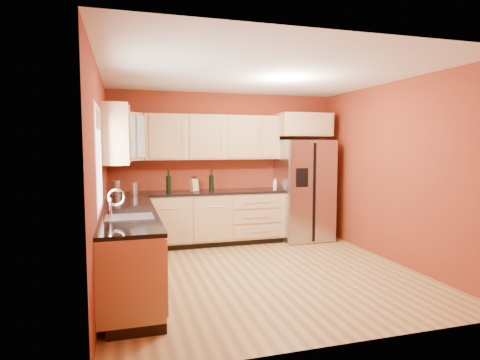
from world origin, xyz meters
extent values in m
plane|color=olive|center=(0.00, 0.00, 0.00)|extent=(4.00, 4.00, 0.00)
plane|color=white|center=(0.00, 0.00, 2.60)|extent=(4.00, 4.00, 0.00)
cube|color=maroon|center=(0.00, 2.00, 1.30)|extent=(4.00, 0.04, 2.60)
cube|color=maroon|center=(0.00, -2.00, 1.30)|extent=(4.00, 0.04, 2.60)
cube|color=maroon|center=(-2.00, 0.00, 1.30)|extent=(0.04, 4.00, 2.60)
cube|color=maroon|center=(2.00, 0.00, 1.30)|extent=(0.04, 4.00, 2.60)
cube|color=tan|center=(-0.55, 1.70, 0.44)|extent=(2.90, 0.60, 0.88)
cube|color=tan|center=(-1.70, 0.00, 0.44)|extent=(0.60, 2.80, 0.88)
cube|color=black|center=(-0.55, 1.69, 0.90)|extent=(2.90, 0.62, 0.04)
cube|color=black|center=(-1.69, 0.00, 0.90)|extent=(0.62, 2.80, 0.04)
cube|color=tan|center=(-0.25, 1.83, 1.83)|extent=(2.30, 0.33, 0.75)
cube|color=tan|center=(-1.83, 0.72, 1.83)|extent=(0.33, 1.35, 0.75)
cube|color=tan|center=(-1.67, 1.67, 1.83)|extent=(0.67, 0.67, 0.75)
cube|color=tan|center=(1.35, 1.70, 2.05)|extent=(0.92, 0.60, 0.40)
cube|color=silver|center=(1.35, 1.62, 0.89)|extent=(0.90, 0.75, 1.78)
cube|color=white|center=(-1.98, -0.50, 1.55)|extent=(0.03, 0.90, 1.00)
cylinder|color=silver|center=(-1.58, 1.64, 1.01)|extent=(0.12, 0.12, 0.18)
cylinder|color=silver|center=(-1.85, 1.66, 1.03)|extent=(0.18, 0.18, 0.22)
cube|color=tan|center=(-0.62, 1.67, 1.03)|extent=(0.13, 0.13, 0.21)
cylinder|color=silver|center=(0.80, 1.62, 1.02)|extent=(0.09, 0.09, 0.19)
camera|label=1|loc=(-1.74, -4.90, 1.69)|focal=30.00mm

